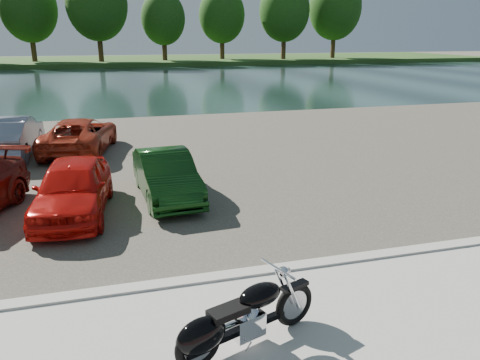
{
  "coord_description": "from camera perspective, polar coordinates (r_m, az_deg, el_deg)",
  "views": [
    {
      "loc": [
        -2.34,
        -5.34,
        4.28
      ],
      "look_at": [
        0.38,
        4.47,
        1.1
      ],
      "focal_mm": 35.0,
      "sensor_mm": 36.0,
      "label": 1
    }
  ],
  "objects": [
    {
      "name": "car_5",
      "position": [
        12.66,
        -8.98,
        0.58
      ],
      "size": [
        1.59,
        3.91,
        1.26
      ],
      "primitive_type": "imported",
      "rotation": [
        0.0,
        0.0,
        0.07
      ],
      "color": "#0E330E",
      "rests_on": "parking_lot"
    },
    {
      "name": "far_bank",
      "position": [
        77.47,
        -14.19,
        13.92
      ],
      "size": [
        120.0,
        24.0,
        0.6
      ],
      "primitive_type": "cube",
      "color": "#2A4C1B",
      "rests_on": "ground"
    },
    {
      "name": "ground",
      "position": [
        7.23,
        6.97,
        -19.09
      ],
      "size": [
        200.0,
        200.0,
        0.0
      ],
      "primitive_type": "plane",
      "color": "#595447",
      "rests_on": "ground"
    },
    {
      "name": "car_10",
      "position": [
        18.5,
        -18.96,
        5.2
      ],
      "size": [
        2.96,
        4.94,
        1.28
      ],
      "primitive_type": "imported",
      "rotation": [
        0.0,
        0.0,
        2.95
      ],
      "color": "#AD341C",
      "rests_on": "parking_lot"
    },
    {
      "name": "parking_lot",
      "position": [
        17.04,
        -7.13,
        2.75
      ],
      "size": [
        60.0,
        18.0,
        0.04
      ],
      "primitive_type": "cube",
      "color": "#3C3830",
      "rests_on": "ground"
    },
    {
      "name": "motorcycle",
      "position": [
        6.63,
        -0.46,
        -16.78
      ],
      "size": [
        2.24,
        1.07,
        1.05
      ],
      "rotation": [
        0.0,
        0.0,
        0.35
      ],
      "color": "black",
      "rests_on": "promenade"
    },
    {
      "name": "car_4",
      "position": [
        12.02,
        -19.69,
        -0.9
      ],
      "size": [
        1.99,
        4.15,
        1.37
      ],
      "primitive_type": "imported",
      "rotation": [
        0.0,
        0.0,
        -0.1
      ],
      "color": "red",
      "rests_on": "parking_lot"
    },
    {
      "name": "car_9",
      "position": [
        18.77,
        -26.2,
        4.83
      ],
      "size": [
        1.76,
        4.55,
        1.48
      ],
      "primitive_type": "imported",
      "rotation": [
        0.0,
        0.0,
        3.1
      ],
      "color": "slate",
      "rests_on": "parking_lot"
    },
    {
      "name": "far_trees",
      "position": [
        71.51,
        -10.76,
        19.66
      ],
      "size": [
        70.25,
        10.68,
        12.52
      ],
      "color": "#3A2715",
      "rests_on": "far_bank"
    },
    {
      "name": "river",
      "position": [
        45.6,
        -12.77,
        11.57
      ],
      "size": [
        120.0,
        40.0,
        0.0
      ],
      "primitive_type": "cube",
      "color": "#172927",
      "rests_on": "ground"
    },
    {
      "name": "kerb",
      "position": [
        8.78,
        1.96,
        -11.32
      ],
      "size": [
        60.0,
        0.3,
        0.14
      ],
      "primitive_type": "cube",
      "color": "#B6B3AB",
      "rests_on": "ground"
    }
  ]
}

